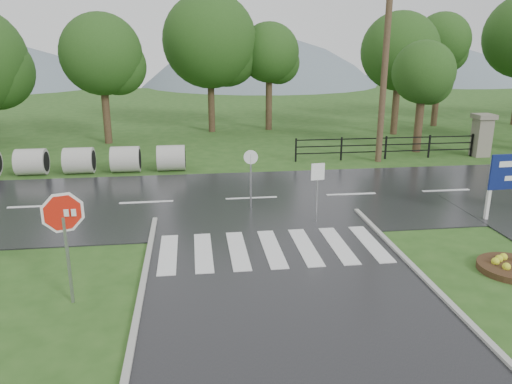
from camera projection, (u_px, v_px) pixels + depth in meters
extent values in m
plane|color=#284F1A|center=(312.00, 351.00, 9.85)|extent=(120.00, 120.00, 0.00)
cube|color=black|center=(251.00, 199.00, 19.35)|extent=(90.00, 8.00, 0.04)
cube|color=silver|center=(168.00, 254.00, 14.21)|extent=(0.50, 2.80, 0.02)
cube|color=silver|center=(203.00, 252.00, 14.34)|extent=(0.50, 2.80, 0.02)
cube|color=silver|center=(238.00, 250.00, 14.46)|extent=(0.50, 2.80, 0.02)
cube|color=silver|center=(272.00, 248.00, 14.58)|extent=(0.50, 2.80, 0.02)
cube|color=silver|center=(305.00, 247.00, 14.71)|extent=(0.50, 2.80, 0.02)
cube|color=silver|center=(338.00, 245.00, 14.83)|extent=(0.50, 2.80, 0.02)
cube|color=silver|center=(371.00, 243.00, 14.95)|extent=(0.50, 2.80, 0.02)
cube|color=gray|center=(481.00, 138.00, 26.36)|extent=(0.80, 0.80, 2.00)
cube|color=#6B6659|center=(484.00, 116.00, 26.04)|extent=(1.00, 1.00, 0.24)
cube|color=black|center=(385.00, 151.00, 25.89)|extent=(9.50, 0.05, 0.05)
cube|color=black|center=(386.00, 145.00, 25.79)|extent=(9.50, 0.05, 0.05)
cube|color=black|center=(386.00, 138.00, 25.68)|extent=(9.50, 0.05, 0.05)
cube|color=black|center=(296.00, 150.00, 25.24)|extent=(0.08, 0.08, 1.20)
cube|color=black|center=(472.00, 145.00, 26.42)|extent=(0.08, 0.08, 1.20)
sphere|color=slate|center=(15.00, 188.00, 72.26)|extent=(40.00, 40.00, 40.00)
sphere|color=slate|center=(260.00, 197.00, 77.54)|extent=(48.00, 48.00, 48.00)
sphere|color=slate|center=(433.00, 164.00, 79.76)|extent=(36.00, 36.00, 36.00)
cylinder|color=#9E9B93|center=(32.00, 162.00, 22.74)|extent=(1.30, 1.20, 1.20)
cylinder|color=#9E9B93|center=(79.00, 161.00, 23.00)|extent=(1.30, 1.20, 1.20)
cylinder|color=#9E9B93|center=(126.00, 159.00, 23.26)|extent=(1.30, 1.20, 1.20)
cylinder|color=#9E9B93|center=(171.00, 158.00, 23.52)|extent=(1.30, 1.20, 1.20)
cube|color=#939399|center=(68.00, 261.00, 11.39)|extent=(0.06, 0.06, 2.11)
cylinder|color=white|center=(63.00, 213.00, 11.06)|extent=(1.21, 0.43, 1.27)
cylinder|color=red|center=(63.00, 213.00, 11.05)|extent=(1.05, 0.38, 1.10)
cube|color=silver|center=(490.00, 189.00, 16.75)|extent=(0.12, 0.12, 2.20)
cylinder|color=#332111|center=(511.00, 268.00, 13.26)|extent=(1.74, 1.74, 0.17)
cube|color=#939399|center=(317.00, 195.00, 16.53)|extent=(0.04, 0.04, 1.94)
cube|color=white|center=(318.00, 172.00, 16.27)|extent=(0.46, 0.07, 0.56)
cylinder|color=#939399|center=(251.00, 182.00, 17.96)|extent=(0.06, 0.06, 2.03)
cylinder|color=white|center=(251.00, 157.00, 17.68)|extent=(0.50, 0.10, 0.51)
cylinder|color=#473523|center=(385.00, 68.00, 24.11)|extent=(0.31, 0.31, 9.31)
cylinder|color=#3D2B1C|center=(419.00, 119.00, 27.20)|extent=(0.47, 0.47, 3.60)
sphere|color=#1C4013|center=(424.00, 72.00, 26.48)|extent=(3.33, 3.33, 3.33)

